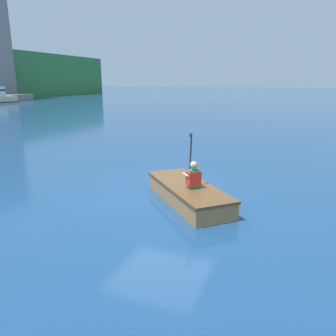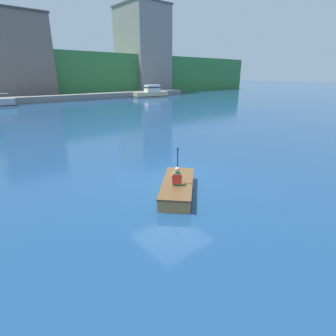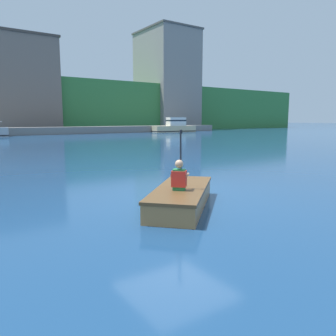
% 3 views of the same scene
% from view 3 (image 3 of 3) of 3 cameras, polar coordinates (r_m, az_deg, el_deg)
% --- Properties ---
extents(ground_plane, '(300.00, 300.00, 0.00)m').
position_cam_3_polar(ground_plane, '(8.05, 1.44, -4.79)').
color(ground_plane, navy).
extents(waterfront_warehouse_left, '(9.58, 9.63, 12.83)m').
position_cam_3_polar(waterfront_warehouse_left, '(51.09, -24.72, 12.87)').
color(waterfront_warehouse_left, '#75665B').
rests_on(waterfront_warehouse_left, ground).
extents(waterfront_office_block_center, '(8.43, 10.55, 17.38)m').
position_cam_3_polar(waterfront_office_block_center, '(61.27, -0.24, 14.91)').
color(waterfront_office_block_center, gray).
rests_on(waterfront_office_block_center, ground).
extents(moored_boat_dock_west_inner, '(6.52, 2.59, 2.12)m').
position_cam_3_polar(moored_boat_dock_west_inner, '(47.71, 1.18, 7.20)').
color(moored_boat_dock_west_inner, '#CCB789').
rests_on(moored_boat_dock_west_inner, ground).
extents(rowboat_foreground, '(2.73, 2.65, 0.43)m').
position_cam_3_polar(rowboat_foreground, '(7.00, 2.39, -4.79)').
color(rowboat_foreground, '#A3703D').
rests_on(rowboat_foreground, ground).
extents(person_paddler, '(0.46, 0.46, 1.21)m').
position_cam_3_polar(person_paddler, '(6.61, 1.96, -1.46)').
color(person_paddler, '#267F3F').
rests_on(person_paddler, rowboat_foreground).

